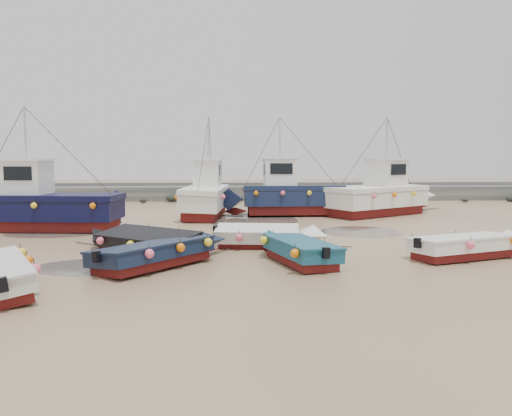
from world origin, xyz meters
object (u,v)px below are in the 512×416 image
(dinghy_5, at_px, (266,234))
(person, at_px, (117,223))
(cabin_boat_1, at_px, (206,194))
(dinghy_3, at_px, (471,243))
(dinghy_4, at_px, (143,239))
(cabin_boat_0, at_px, (35,204))
(dinghy_1, at_px, (162,250))
(dinghy_2, at_px, (296,247))
(cabin_boat_3, at_px, (382,194))
(cabin_boat_2, at_px, (284,194))

(dinghy_5, distance_m, person, 11.10)
(cabin_boat_1, bearing_deg, dinghy_3, -47.40)
(dinghy_4, height_order, cabin_boat_0, cabin_boat_0)
(dinghy_1, xyz_separation_m, person, (-4.11, 11.10, -0.54))
(dinghy_2, bearing_deg, dinghy_5, 88.49)
(dinghy_1, height_order, cabin_boat_3, cabin_boat_3)
(dinghy_2, relative_size, dinghy_5, 0.98)
(dinghy_5, relative_size, cabin_boat_0, 0.54)
(dinghy_3, xyz_separation_m, dinghy_4, (-12.45, 1.55, -0.00))
(dinghy_1, relative_size, cabin_boat_0, 0.53)
(dinghy_1, relative_size, cabin_boat_1, 0.57)
(dinghy_2, xyz_separation_m, cabin_boat_1, (-4.02, 14.16, 0.80))
(dinghy_3, bearing_deg, cabin_boat_2, -176.71)
(dinghy_5, xyz_separation_m, cabin_boat_3, (8.24, 11.31, 0.78))
(dinghy_2, height_order, cabin_boat_2, cabin_boat_2)
(dinghy_3, relative_size, cabin_boat_1, 0.63)
(dinghy_4, relative_size, cabin_boat_3, 0.62)
(cabin_boat_0, xyz_separation_m, cabin_boat_3, (19.71, 6.08, 0.01))
(dinghy_3, bearing_deg, dinghy_1, -105.41)
(dinghy_1, xyz_separation_m, cabin_boat_1, (0.72, 14.56, 0.81))
(dinghy_1, bearing_deg, person, 150.57)
(cabin_boat_3, bearing_deg, dinghy_2, -59.29)
(dinghy_4, height_order, cabin_boat_3, cabin_boat_3)
(cabin_boat_2, height_order, cabin_boat_3, same)
(dinghy_2, relative_size, cabin_boat_2, 0.60)
(cabin_boat_3, distance_m, person, 16.63)
(dinghy_5, height_order, cabin_boat_3, cabin_boat_3)
(cabin_boat_0, distance_m, cabin_boat_2, 14.45)
(dinghy_2, bearing_deg, dinghy_3, -14.38)
(cabin_boat_1, height_order, cabin_boat_2, same)
(dinghy_3, distance_m, cabin_boat_2, 14.58)
(cabin_boat_1, xyz_separation_m, person, (-4.83, -3.45, -1.35))
(dinghy_2, height_order, cabin_boat_0, cabin_boat_0)
(cabin_boat_0, distance_m, cabin_boat_1, 10.25)
(dinghy_1, bearing_deg, dinghy_4, 154.85)
(dinghy_3, height_order, dinghy_5, same)
(cabin_boat_0, bearing_deg, cabin_boat_3, -67.84)
(cabin_boat_2, bearing_deg, person, 106.49)
(cabin_boat_2, bearing_deg, dinghy_5, 169.09)
(dinghy_1, bearing_deg, cabin_boat_3, 90.80)
(dinghy_2, distance_m, dinghy_3, 6.63)
(dinghy_5, distance_m, cabin_boat_1, 11.64)
(cabin_boat_1, bearing_deg, cabin_boat_0, -139.70)
(person, bearing_deg, cabin_boat_1, -149.09)
(cabin_boat_0, xyz_separation_m, cabin_boat_1, (8.35, 5.96, 0.02))
(dinghy_1, bearing_deg, cabin_boat_1, 127.43)
(dinghy_3, xyz_separation_m, cabin_boat_0, (-18.98, 7.76, 0.79))
(dinghy_5, relative_size, cabin_boat_1, 0.58)
(cabin_boat_3, bearing_deg, cabin_boat_1, -121.47)
(dinghy_2, relative_size, cabin_boat_3, 0.60)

